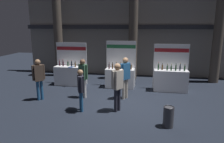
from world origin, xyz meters
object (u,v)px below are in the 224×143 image
(visitor_1, at_px, (125,74))
(visitor_2, at_px, (117,83))
(exhibitor_booth_2, at_px, (170,79))
(exhibitor_booth_0, at_px, (70,74))
(visitor_4, at_px, (83,75))
(visitor_3, at_px, (39,76))
(visitor_0, at_px, (81,87))
(trash_bin, at_px, (168,117))
(exhibitor_booth_1, at_px, (120,76))

(visitor_1, xyz_separation_m, visitor_2, (-0.14, -1.39, 0.01))
(exhibitor_booth_2, relative_size, visitor_1, 1.24)
(exhibitor_booth_0, bearing_deg, visitor_4, -54.57)
(visitor_1, bearing_deg, visitor_3, -40.64)
(exhibitor_booth_0, xyz_separation_m, visitor_0, (1.65, -3.24, 0.34))
(exhibitor_booth_0, distance_m, exhibitor_booth_2, 5.18)
(visitor_0, distance_m, visitor_3, 2.26)
(visitor_4, bearing_deg, visitor_1, 21.97)
(trash_bin, relative_size, visitor_1, 0.37)
(exhibitor_booth_1, bearing_deg, trash_bin, -62.51)
(exhibitor_booth_2, bearing_deg, exhibitor_booth_1, 176.49)
(exhibitor_booth_0, height_order, visitor_0, exhibitor_booth_0)
(exhibitor_booth_0, height_order, visitor_4, exhibitor_booth_0)
(trash_bin, distance_m, visitor_0, 3.25)
(trash_bin, xyz_separation_m, visitor_1, (-1.63, 2.34, 0.76))
(visitor_3, xyz_separation_m, visitor_4, (1.75, 0.59, -0.04))
(visitor_0, bearing_deg, exhibitor_booth_2, -72.42)
(visitor_0, relative_size, visitor_4, 0.92)
(visitor_0, height_order, visitor_1, visitor_1)
(exhibitor_booth_1, relative_size, visitor_4, 1.37)
(trash_bin, height_order, visitor_2, visitor_2)
(visitor_0, bearing_deg, exhibitor_booth_0, 3.52)
(exhibitor_booth_0, xyz_separation_m, visitor_1, (3.12, -1.64, 0.50))
(visitor_0, distance_m, visitor_4, 1.45)
(visitor_3, distance_m, visitor_4, 1.85)
(visitor_2, distance_m, visitor_4, 2.08)
(visitor_0, xyz_separation_m, visitor_1, (1.47, 1.59, 0.15))
(exhibitor_booth_1, bearing_deg, visitor_3, -142.45)
(exhibitor_booth_2, bearing_deg, visitor_2, -127.33)
(visitor_3, bearing_deg, visitor_4, 155.85)
(trash_bin, height_order, visitor_0, visitor_0)
(exhibitor_booth_0, distance_m, visitor_2, 4.29)
(exhibitor_booth_0, distance_m, visitor_1, 3.56)
(visitor_1, distance_m, visitor_3, 3.66)
(exhibitor_booth_2, height_order, visitor_1, exhibitor_booth_2)
(exhibitor_booth_1, xyz_separation_m, exhibitor_booth_2, (2.49, -0.15, 0.01))
(exhibitor_booth_2, xyz_separation_m, trash_bin, (-0.42, -3.82, -0.27))
(exhibitor_booth_1, distance_m, visitor_2, 3.08)
(visitor_3, bearing_deg, exhibitor_booth_1, 174.72)
(visitor_0, relative_size, visitor_3, 0.90)
(visitor_0, relative_size, visitor_2, 0.87)
(exhibitor_booth_0, bearing_deg, visitor_3, -100.64)
(visitor_2, relative_size, visitor_3, 1.03)
(visitor_0, xyz_separation_m, visitor_4, (-0.35, 1.41, 0.08))
(visitor_0, distance_m, visitor_1, 2.18)
(visitor_0, relative_size, visitor_1, 0.87)
(visitor_3, height_order, visitor_4, visitor_3)
(visitor_4, bearing_deg, exhibitor_booth_0, 141.59)
(exhibitor_booth_2, distance_m, trash_bin, 3.85)
(visitor_2, xyz_separation_m, visitor_3, (-3.44, 0.61, -0.05))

